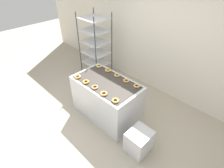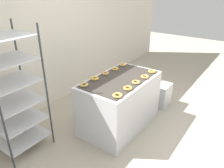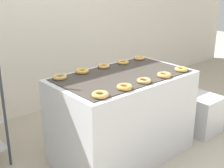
{
  "view_description": "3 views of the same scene",
  "coord_description": "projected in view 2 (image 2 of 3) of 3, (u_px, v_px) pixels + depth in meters",
  "views": [
    {
      "loc": [
        1.92,
        -1.17,
        2.68
      ],
      "look_at": [
        0.0,
        0.78,
        0.7
      ],
      "focal_mm": 28.0,
      "sensor_mm": 36.0,
      "label": 1
    },
    {
      "loc": [
        -2.48,
        -0.99,
        2.13
      ],
      "look_at": [
        0.0,
        0.78,
        0.7
      ],
      "focal_mm": 35.0,
      "sensor_mm": 36.0,
      "label": 2
    },
    {
      "loc": [
        -1.83,
        -1.34,
        1.7
      ],
      "look_at": [
        0.0,
        0.78,
        0.7
      ],
      "focal_mm": 50.0,
      "sensor_mm": 36.0,
      "label": 3
    }
  ],
  "objects": [
    {
      "name": "donut_near_leftmost",
      "position": [
        118.0,
        95.0,
        2.71
      ],
      "size": [
        0.13,
        0.13,
        0.03
      ],
      "primitive_type": "torus",
      "color": "#D8A350",
      "rests_on": "fryer_machine"
    },
    {
      "name": "donut_far_leftmost",
      "position": [
        84.0,
        85.0,
        3.0
      ],
      "size": [
        0.12,
        0.12,
        0.03
      ],
      "primitive_type": "torus",
      "color": "tan",
      "rests_on": "fryer_machine"
    },
    {
      "name": "donut_near_rightmost",
      "position": [
        152.0,
        71.0,
        3.45
      ],
      "size": [
        0.12,
        0.12,
        0.03
      ],
      "primitive_type": "torus",
      "color": "gold",
      "rests_on": "fryer_machine"
    },
    {
      "name": "donut_near_right",
      "position": [
        145.0,
        77.0,
        3.25
      ],
      "size": [
        0.13,
        0.13,
        0.03
      ],
      "primitive_type": "torus",
      "color": "#DA9951",
      "rests_on": "fryer_machine"
    },
    {
      "name": "donut_near_center",
      "position": [
        136.0,
        82.0,
        3.08
      ],
      "size": [
        0.12,
        0.12,
        0.03
      ],
      "primitive_type": "torus",
      "color": "tan",
      "rests_on": "fryer_machine"
    },
    {
      "name": "donut_far_right",
      "position": [
        115.0,
        69.0,
        3.55
      ],
      "size": [
        0.12,
        0.12,
        0.03
      ],
      "primitive_type": "torus",
      "color": "gold",
      "rests_on": "fryer_machine"
    },
    {
      "name": "donut_far_left",
      "position": [
        95.0,
        78.0,
        3.19
      ],
      "size": [
        0.13,
        0.13,
        0.03
      ],
      "primitive_type": "torus",
      "color": "gold",
      "rests_on": "fryer_machine"
    },
    {
      "name": "glaze_bin",
      "position": [
        158.0,
        94.0,
        4.1
      ],
      "size": [
        0.35,
        0.4,
        0.43
      ],
      "color": "silver",
      "rests_on": "ground_plane"
    },
    {
      "name": "donut_near_left",
      "position": [
        128.0,
        88.0,
        2.9
      ],
      "size": [
        0.13,
        0.13,
        0.03
      ],
      "primitive_type": "torus",
      "color": "gold",
      "rests_on": "fryer_machine"
    },
    {
      "name": "baking_rack_cart",
      "position": [
        13.0,
        93.0,
        2.74
      ],
      "size": [
        0.65,
        0.55,
        1.71
      ],
      "color": "#33383D",
      "rests_on": "ground_plane"
    },
    {
      "name": "fryer_machine",
      "position": [
        120.0,
        103.0,
        3.41
      ],
      "size": [
        1.29,
        0.76,
        0.83
      ],
      "color": "silver",
      "rests_on": "ground_plane"
    },
    {
      "name": "wall_back",
      "position": [
        49.0,
        28.0,
        3.78
      ],
      "size": [
        8.0,
        0.05,
        2.8
      ],
      "color": "silver",
      "rests_on": "ground_plane"
    },
    {
      "name": "donut_far_center",
      "position": [
        105.0,
        73.0,
        3.38
      ],
      "size": [
        0.12,
        0.12,
        0.03
      ],
      "primitive_type": "torus",
      "color": "tan",
      "rests_on": "fryer_machine"
    },
    {
      "name": "donut_far_rightmost",
      "position": [
        123.0,
        65.0,
        3.73
      ],
      "size": [
        0.12,
        0.12,
        0.03
      ],
      "primitive_type": "torus",
      "color": "tan",
      "rests_on": "fryer_machine"
    },
    {
      "name": "ground_plane",
      "position": [
        155.0,
        139.0,
        3.25
      ],
      "size": [
        14.0,
        14.0,
        0.0
      ],
      "primitive_type": "plane",
      "color": "#B2A893"
    }
  ]
}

